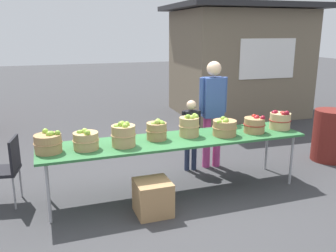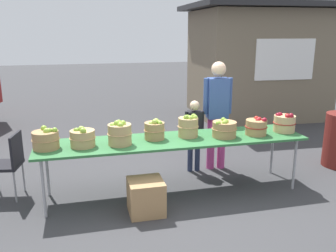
{
  "view_description": "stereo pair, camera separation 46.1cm",
  "coord_description": "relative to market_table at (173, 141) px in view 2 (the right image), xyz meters",
  "views": [
    {
      "loc": [
        -1.6,
        -4.25,
        2.13
      ],
      "look_at": [
        0.0,
        0.3,
        0.85
      ],
      "focal_mm": 38.71,
      "sensor_mm": 36.0,
      "label": 1
    },
    {
      "loc": [
        -1.16,
        -4.38,
        2.13
      ],
      "look_at": [
        0.0,
        0.3,
        0.85
      ],
      "focal_mm": 38.71,
      "sensor_mm": 36.0,
      "label": 2
    }
  ],
  "objects": [
    {
      "name": "apple_basket_green_0",
      "position": [
        -1.58,
        -0.01,
        0.15
      ],
      "size": [
        0.33,
        0.33,
        0.27
      ],
      "color": "#A87F51",
      "rests_on": "market_table"
    },
    {
      "name": "ground_plane",
      "position": [
        0.0,
        0.0,
        -0.72
      ],
      "size": [
        40.0,
        40.0,
        0.0
      ],
      "primitive_type": "plane",
      "color": "#38383A"
    },
    {
      "name": "apple_basket_green_3",
      "position": [
        -0.24,
        0.06,
        0.16
      ],
      "size": [
        0.28,
        0.28,
        0.28
      ],
      "color": "#A87F51",
      "rests_on": "market_table"
    },
    {
      "name": "vendor_adult",
      "position": [
        0.88,
        0.7,
        0.27
      ],
      "size": [
        0.44,
        0.26,
        1.68
      ],
      "rotation": [
        0.0,
        0.0,
        3.02
      ],
      "color": "#CC3F8C",
      "rests_on": "ground"
    },
    {
      "name": "apple_basket_green_5",
      "position": [
        0.68,
        -0.06,
        0.14
      ],
      "size": [
        0.34,
        0.34,
        0.25
      ],
      "color": "#A87F51",
      "rests_on": "market_table"
    },
    {
      "name": "produce_crate",
      "position": [
        -0.46,
        -0.47,
        -0.51
      ],
      "size": [
        0.41,
        0.41,
        0.41
      ],
      "primitive_type": "cube",
      "color": "#A87F51",
      "rests_on": "ground"
    },
    {
      "name": "apple_basket_green_4",
      "position": [
        0.22,
        0.07,
        0.17
      ],
      "size": [
        0.28,
        0.28,
        0.31
      ],
      "color": "tan",
      "rests_on": "market_table"
    },
    {
      "name": "market_table",
      "position": [
        0.0,
        0.0,
        0.0
      ],
      "size": [
        3.5,
        0.76,
        0.75
      ],
      "color": "#2D6B38",
      "rests_on": "ground"
    },
    {
      "name": "child_customer",
      "position": [
        0.5,
        0.67,
        -0.06
      ],
      "size": [
        0.29,
        0.17,
        1.11
      ],
      "rotation": [
        0.0,
        0.0,
        3.01
      ],
      "color": "#262D4C",
      "rests_on": "ground"
    },
    {
      "name": "apple_basket_red_0",
      "position": [
        1.15,
        -0.07,
        0.14
      ],
      "size": [
        0.3,
        0.3,
        0.25
      ],
      "color": "#A87F51",
      "rests_on": "market_table"
    },
    {
      "name": "apple_basket_green_1",
      "position": [
        -1.16,
        -0.03,
        0.14
      ],
      "size": [
        0.32,
        0.32,
        0.26
      ],
      "color": "tan",
      "rests_on": "market_table"
    },
    {
      "name": "folding_chair",
      "position": [
        -2.09,
        0.37,
        -0.21
      ],
      "size": [
        0.46,
        0.46,
        0.86
      ],
      "rotation": [
        0.0,
        0.0,
        4.54
      ],
      "color": "black",
      "rests_on": "ground"
    },
    {
      "name": "apple_basket_green_2",
      "position": [
        -0.71,
        -0.07,
        0.18
      ],
      "size": [
        0.31,
        0.31,
        0.32
      ],
      "color": "tan",
      "rests_on": "market_table"
    },
    {
      "name": "food_kiosk",
      "position": [
        3.25,
        4.07,
        0.67
      ],
      "size": [
        3.61,
        3.04,
        2.74
      ],
      "rotation": [
        0.0,
        0.0,
        -0.04
      ],
      "color": "#726651",
      "rests_on": "ground"
    },
    {
      "name": "apple_basket_red_1",
      "position": [
        1.6,
        -0.02,
        0.16
      ],
      "size": [
        0.31,
        0.31,
        0.29
      ],
      "color": "tan",
      "rests_on": "market_table"
    }
  ]
}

